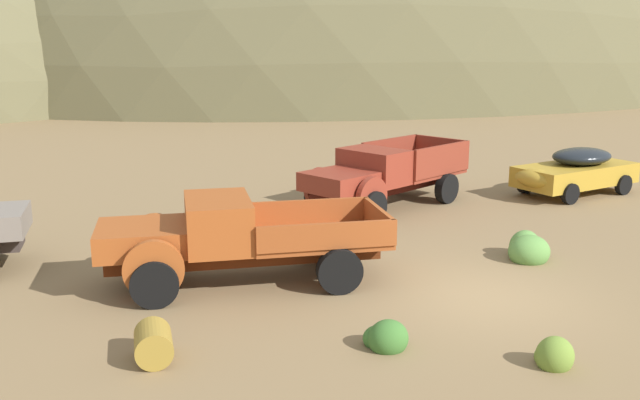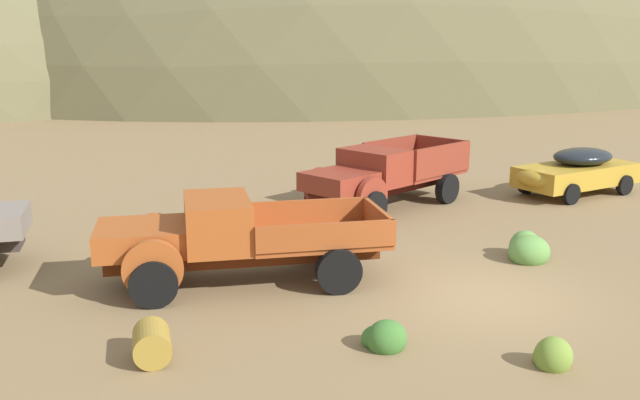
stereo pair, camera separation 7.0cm
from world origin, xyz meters
name	(u,v)px [view 1 (the left image)]	position (x,y,z in m)	size (l,w,h in m)	color
ground_plane	(482,297)	(0.00, 0.00, 0.00)	(300.00, 300.00, 0.00)	olive
hill_far_right	(376,88)	(29.50, 55.48, 0.00)	(86.71, 58.34, 52.36)	brown
hill_distant	(522,69)	(75.54, 84.77, 0.00)	(80.03, 75.32, 48.26)	#56603D
truck_oxide_orange	(222,239)	(-4.53, 3.10, 1.00)	(6.44, 3.59, 1.89)	#51220D
truck_rust_red	(377,177)	(1.87, 7.56, 1.02)	(6.30, 4.01, 1.91)	#42140D
car_mustard	(573,171)	(8.89, 6.48, 0.82)	(4.76, 2.40, 1.57)	#B28928
oil_drum_tipped	(153,343)	(-6.72, -0.01, 0.31)	(0.75, 0.92, 0.62)	olive
bush_back_edge	(527,250)	(2.61, 1.59, 0.22)	(1.09, 1.17, 0.82)	#5B8E42
bush_front_right	(553,356)	(-0.90, -2.94, 0.15)	(0.64, 0.65, 0.65)	olive
bush_lone_scrub	(385,338)	(-3.02, -1.20, 0.16)	(0.72, 0.77, 0.65)	#3D702D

